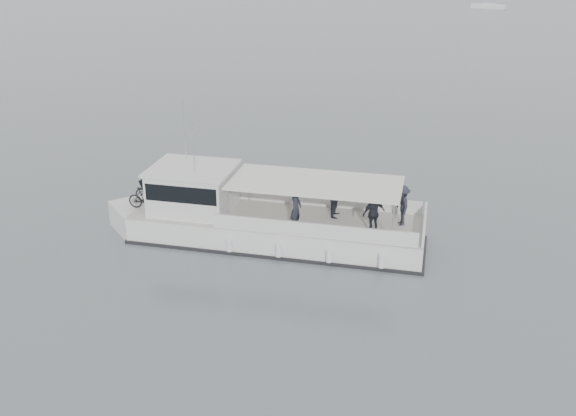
% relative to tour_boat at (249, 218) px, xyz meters
% --- Properties ---
extents(ground, '(1400.00, 1400.00, 0.00)m').
position_rel_tour_boat_xyz_m(ground, '(2.91, -2.11, -0.94)').
color(ground, '#535D62').
rests_on(ground, ground).
extents(tour_boat, '(13.80, 5.47, 5.75)m').
position_rel_tour_boat_xyz_m(tour_boat, '(0.00, 0.00, 0.00)').
color(tour_boat, silver).
rests_on(tour_boat, ground).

